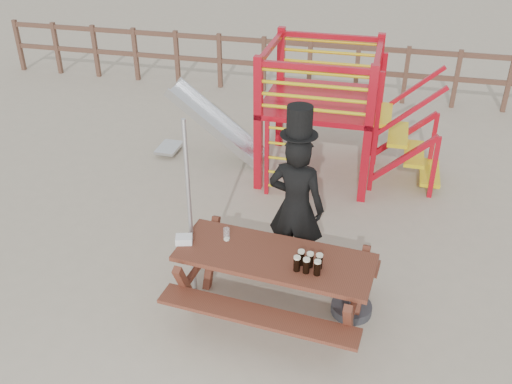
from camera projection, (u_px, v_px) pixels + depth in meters
The scene contains 10 objects.
ground at pixel (251, 313), 6.47m from camera, with size 60.00×60.00×0.00m, color tan.
back_fence at pixel (333, 63), 11.96m from camera, with size 15.09×0.09×1.20m.
playground_fort at pixel (315, 109), 8.90m from camera, with size 4.71×1.84×2.10m.
picnic_table at pixel (274, 278), 6.21m from camera, with size 2.23×1.64×0.82m.
man_with_hat at pixel (296, 204), 6.64m from camera, with size 0.74×0.54×2.20m.
metal_pole at pixel (190, 211), 6.29m from camera, with size 0.05×0.05×2.20m, color #B2B2B7.
parasol_base at pixel (351, 308), 6.46m from camera, with size 0.46×0.46×0.19m.
paper_bag at pixel (184, 239), 6.24m from camera, with size 0.18×0.14×0.08m, color white.
stout_pints at pixel (308, 262), 5.81m from camera, with size 0.29×0.20×0.17m.
empty_glasses at pixel (227, 235), 6.27m from camera, with size 0.07×0.07×0.15m.
Camera 1 is at (1.23, -4.72, 4.47)m, focal length 40.00 mm.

